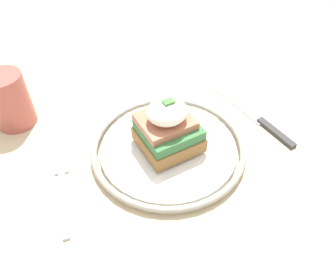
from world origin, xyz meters
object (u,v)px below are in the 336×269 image
sandwich (168,128)px  cup (9,100)px  knife (258,119)px  plate (168,147)px  fork (63,188)px

sandwich → cup: bearing=135.2°
sandwich → knife: size_ratio=0.44×
plate → fork: plate is taller
sandwich → knife: bearing=-4.7°
plate → cup: cup is taller
sandwich → fork: size_ratio=0.59×
plate → sandwich: (-0.00, -0.00, 0.04)m
plate → sandwich: 0.04m
fork → knife: (0.34, -0.02, 0.00)m
fork → knife: bearing=-4.0°
plate → cup: (-0.19, 0.19, 0.04)m
knife → plate: bearing=175.0°
sandwich → knife: 0.18m
sandwich → cup: size_ratio=0.91×
sandwich → fork: 0.17m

